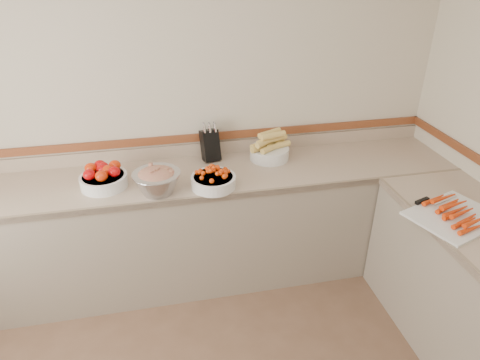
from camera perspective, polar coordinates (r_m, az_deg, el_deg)
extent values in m
plane|color=beige|center=(3.20, -8.69, 9.62)|extent=(4.00, 0.00, 4.00)
cube|color=tan|center=(3.07, -7.67, 0.24)|extent=(4.00, 0.65, 0.04)
cube|color=gray|center=(3.30, -7.17, -6.64)|extent=(4.00, 0.63, 0.86)
cube|color=#8A755D|center=(2.79, -7.10, -2.77)|extent=(4.00, 0.02, 0.04)
cube|color=tan|center=(3.32, -8.23, 3.84)|extent=(4.00, 0.02, 0.10)
cube|color=brown|center=(3.27, -8.35, 5.41)|extent=(4.00, 0.02, 0.06)
cube|color=black|center=(3.23, -4.00, 4.64)|extent=(0.15, 0.17, 0.25)
cylinder|color=silver|center=(3.14, -4.75, 6.83)|extent=(0.02, 0.03, 0.06)
cylinder|color=silver|center=(3.15, -4.02, 6.89)|extent=(0.02, 0.03, 0.06)
cylinder|color=silver|center=(3.15, -3.30, 6.95)|extent=(0.02, 0.03, 0.06)
cylinder|color=silver|center=(3.16, -4.81, 6.99)|extent=(0.02, 0.03, 0.06)
cylinder|color=silver|center=(3.17, -4.09, 7.06)|extent=(0.02, 0.03, 0.06)
cylinder|color=silver|center=(3.17, -3.37, 7.12)|extent=(0.02, 0.03, 0.06)
cylinder|color=silver|center=(3.19, -4.87, 7.15)|extent=(0.02, 0.03, 0.06)
cylinder|color=silver|center=(3.19, -4.15, 7.22)|extent=(0.02, 0.03, 0.06)
cylinder|color=silver|center=(3.20, -3.44, 7.28)|extent=(0.02, 0.03, 0.06)
cylinder|color=white|center=(3.02, -17.68, -0.10)|extent=(0.31, 0.31, 0.08)
torus|color=white|center=(3.00, -17.78, 0.50)|extent=(0.32, 0.32, 0.01)
cylinder|color=white|center=(3.00, -17.78, 0.50)|extent=(0.28, 0.28, 0.01)
ellipsoid|color=red|center=(2.96, -19.45, 0.68)|extent=(0.08, 0.08, 0.07)
ellipsoid|color=red|center=(2.91, -18.01, 0.50)|extent=(0.08, 0.08, 0.07)
ellipsoid|color=red|center=(2.95, -16.44, 1.08)|extent=(0.08, 0.08, 0.07)
ellipsoid|color=red|center=(3.04, -19.29, 1.49)|extent=(0.08, 0.08, 0.07)
ellipsoid|color=red|center=(3.00, -17.88, 1.33)|extent=(0.08, 0.08, 0.07)
ellipsoid|color=red|center=(3.03, -16.36, 1.88)|extent=(0.08, 0.08, 0.07)
ellipsoid|color=red|center=(3.06, -18.18, 1.86)|extent=(0.08, 0.08, 0.07)
ellipsoid|color=red|center=(2.98, -17.21, 1.22)|extent=(0.08, 0.08, 0.07)
ellipsoid|color=red|center=(3.03, -17.83, 1.64)|extent=(0.08, 0.08, 0.07)
cylinder|color=white|center=(2.88, -3.56, -0.21)|extent=(0.30, 0.30, 0.08)
torus|color=white|center=(2.86, -3.58, 0.38)|extent=(0.30, 0.30, 0.01)
cylinder|color=white|center=(2.86, -3.58, 0.38)|extent=(0.26, 0.26, 0.01)
sphere|color=#E23C08|center=(2.84, -4.43, 1.53)|extent=(0.03, 0.03, 0.03)
sphere|color=#E23C08|center=(2.94, -3.89, 1.84)|extent=(0.03, 0.03, 0.03)
sphere|color=#E23C08|center=(2.76, -3.36, 0.09)|extent=(0.03, 0.03, 0.03)
sphere|color=#E23C08|center=(2.88, -4.64, 1.45)|extent=(0.03, 0.03, 0.03)
sphere|color=#E23C08|center=(2.84, -3.05, 1.66)|extent=(0.03, 0.03, 0.03)
sphere|color=#E23C08|center=(2.82, -2.42, 0.99)|extent=(0.03, 0.03, 0.03)
sphere|color=#E23C08|center=(2.83, -4.30, 1.17)|extent=(0.03, 0.03, 0.03)
sphere|color=#E23C08|center=(2.81, -4.21, 1.26)|extent=(0.03, 0.03, 0.03)
sphere|color=#E23C08|center=(2.76, -3.80, -0.13)|extent=(0.03, 0.03, 0.03)
sphere|color=#E23C08|center=(2.79, -4.87, 0.34)|extent=(0.03, 0.03, 0.03)
sphere|color=#E23C08|center=(2.83, -3.07, 1.56)|extent=(0.03, 0.03, 0.03)
sphere|color=#E23C08|center=(2.80, -5.44, 0.30)|extent=(0.03, 0.03, 0.03)
sphere|color=#E23C08|center=(2.85, -2.84, 1.31)|extent=(0.03, 0.03, 0.03)
sphere|color=#E23C08|center=(2.91, -1.97, 1.53)|extent=(0.03, 0.03, 0.03)
sphere|color=#E23C08|center=(2.88, -5.45, 1.14)|extent=(0.03, 0.03, 0.03)
sphere|color=#E23C08|center=(2.85, -5.78, 0.77)|extent=(0.03, 0.03, 0.03)
sphere|color=#E23C08|center=(2.88, -5.76, 1.01)|extent=(0.03, 0.03, 0.03)
sphere|color=#E23C08|center=(2.82, -3.75, 1.71)|extent=(0.03, 0.03, 0.03)
sphere|color=#E23C08|center=(2.90, -2.07, 1.54)|extent=(0.03, 0.03, 0.03)
sphere|color=#E23C08|center=(2.83, -3.45, 1.46)|extent=(0.03, 0.03, 0.03)
sphere|color=#E23C08|center=(2.85, -1.98, 1.14)|extent=(0.03, 0.03, 0.03)
sphere|color=#E23C08|center=(2.83, -3.59, 1.70)|extent=(0.03, 0.03, 0.03)
sphere|color=#E23C08|center=(2.88, -1.97, 1.38)|extent=(0.03, 0.03, 0.03)
sphere|color=#E23C08|center=(2.78, -4.67, 0.29)|extent=(0.03, 0.03, 0.03)
sphere|color=#E23C08|center=(2.87, -1.57, 1.18)|extent=(0.03, 0.03, 0.03)
sphere|color=#E23C08|center=(2.89, -2.81, 1.60)|extent=(0.03, 0.03, 0.03)
sphere|color=#E23C08|center=(2.89, -1.99, 1.45)|extent=(0.03, 0.03, 0.03)
sphere|color=#E23C08|center=(2.87, -3.79, 1.69)|extent=(0.03, 0.03, 0.03)
sphere|color=#E23C08|center=(2.85, -5.41, 1.05)|extent=(0.03, 0.03, 0.03)
sphere|color=#E23C08|center=(2.78, -2.55, 0.26)|extent=(0.03, 0.03, 0.03)
cylinder|color=white|center=(3.27, 3.93, 3.59)|extent=(0.30, 0.30, 0.09)
torus|color=white|center=(3.25, 3.95, 4.20)|extent=(0.30, 0.30, 0.01)
cylinder|color=#F0C764|center=(3.21, 2.95, 4.40)|extent=(0.20, 0.13, 0.05)
cylinder|color=#F0C764|center=(3.20, 4.18, 4.31)|extent=(0.19, 0.15, 0.05)
cylinder|color=#F0C764|center=(3.25, 5.13, 4.61)|extent=(0.20, 0.10, 0.05)
cylinder|color=#F0C764|center=(3.26, 2.86, 4.83)|extent=(0.19, 0.14, 0.05)
cylinder|color=#F0C764|center=(3.29, 4.32, 5.02)|extent=(0.20, 0.09, 0.05)
cylinder|color=#F0C764|center=(3.22, 3.65, 5.33)|extent=(0.19, 0.14, 0.05)
cylinder|color=#F0C764|center=(3.25, 4.70, 5.49)|extent=(0.20, 0.11, 0.05)
cylinder|color=#F0C764|center=(3.23, 3.96, 6.26)|extent=(0.20, 0.13, 0.05)
cylinder|color=#F0C764|center=(3.19, 3.45, 5.09)|extent=(0.19, 0.15, 0.05)
cylinder|color=#F0C764|center=(3.19, 4.46, 5.94)|extent=(0.20, 0.10, 0.05)
cylinder|color=#B2B2BA|center=(2.84, -10.97, -0.39)|extent=(0.31, 0.31, 0.15)
torus|color=#B2B2BA|center=(2.81, -11.10, 0.82)|extent=(0.31, 0.31, 0.01)
ellipsoid|color=#BA154B|center=(2.81, -11.08, 0.61)|extent=(0.26, 0.26, 0.08)
cube|color=#BA154B|center=(2.81, -10.87, 1.46)|extent=(0.03, 0.03, 0.02)
cube|color=#9FC05D|center=(2.80, -11.01, 1.39)|extent=(0.03, 0.03, 0.02)
cube|color=#BA154B|center=(2.80, -11.17, 1.26)|extent=(0.03, 0.03, 0.02)
cube|color=#9FC05D|center=(2.82, -12.69, 1.05)|extent=(0.03, 0.03, 0.02)
cube|color=#BA154B|center=(2.81, -10.58, 1.38)|extent=(0.03, 0.03, 0.02)
cube|color=#9FC05D|center=(2.81, -9.71, 1.38)|extent=(0.03, 0.03, 0.02)
cube|color=#BA154B|center=(2.77, -11.74, 1.04)|extent=(0.03, 0.03, 0.02)
cube|color=#9FC05D|center=(2.79, -11.02, 1.30)|extent=(0.03, 0.03, 0.02)
cube|color=#BA154B|center=(2.77, -9.83, 0.80)|extent=(0.03, 0.03, 0.02)
cube|color=#9FC05D|center=(2.77, -12.10, 0.52)|extent=(0.03, 0.03, 0.02)
cube|color=#BA154B|center=(2.76, -10.16, 0.65)|extent=(0.02, 0.02, 0.02)
cube|color=#9FC05D|center=(2.87, -11.83, 2.04)|extent=(0.03, 0.03, 0.02)
cube|color=#BA154B|center=(2.79, -11.13, 1.33)|extent=(0.03, 0.03, 0.02)
cube|color=#9FC05D|center=(2.78, -9.17, 1.10)|extent=(0.03, 0.03, 0.02)
cube|color=white|center=(2.87, 26.71, -4.36)|extent=(0.61, 0.54, 0.02)
cone|color=red|center=(2.76, 28.71, -5.68)|extent=(0.20, 0.09, 0.03)
cone|color=red|center=(2.77, 28.47, -4.90)|extent=(0.20, 0.09, 0.03)
cone|color=red|center=(2.80, 27.98, -5.03)|extent=(0.20, 0.09, 0.03)
cone|color=red|center=(2.82, 27.63, -4.71)|extent=(0.20, 0.09, 0.03)
cone|color=red|center=(2.82, 27.40, -3.95)|extent=(0.20, 0.09, 0.03)
cone|color=red|center=(2.85, 26.94, -4.09)|extent=(0.20, 0.09, 0.03)
cone|color=red|center=(2.87, 26.60, -3.78)|extent=(0.20, 0.09, 0.03)
cone|color=red|center=(2.88, 26.38, -3.04)|extent=(0.20, 0.09, 0.03)
cone|color=red|center=(2.91, 25.93, -3.18)|extent=(0.20, 0.09, 0.03)
cone|color=red|center=(2.93, 25.61, -2.89)|extent=(0.20, 0.09, 0.03)
cone|color=red|center=(2.94, 25.39, -2.16)|extent=(0.20, 0.09, 0.03)
cone|color=red|center=(2.97, 24.97, -2.31)|extent=(0.20, 0.09, 0.03)
cube|color=silver|center=(3.01, 25.52, -2.31)|extent=(0.21, 0.11, 0.00)
cube|color=black|center=(2.92, 23.11, -2.56)|extent=(0.11, 0.06, 0.02)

